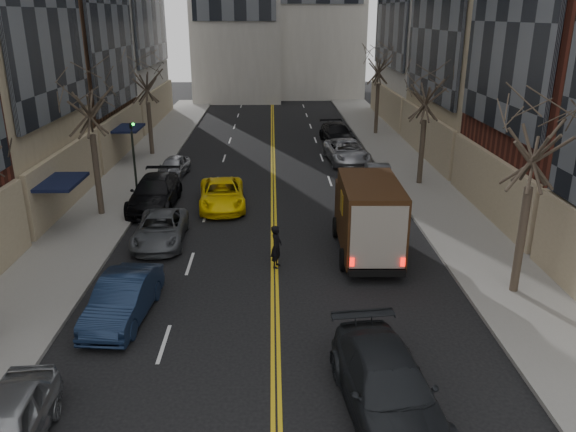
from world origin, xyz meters
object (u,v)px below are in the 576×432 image
at_px(observer_sedan, 388,387).
at_px(pedestrian, 276,247).
at_px(ups_truck, 368,217).
at_px(taxi, 222,194).

xyz_separation_m(observer_sedan, pedestrian, (-2.75, 9.00, 0.10)).
distance_m(ups_truck, pedestrian, 4.12).
relative_size(observer_sedan, taxi, 1.12).
height_order(observer_sedan, pedestrian, pedestrian).
bearing_deg(taxi, observer_sedan, -76.77).
relative_size(ups_truck, pedestrian, 3.45).
bearing_deg(observer_sedan, taxi, 102.47).
bearing_deg(observer_sedan, pedestrian, 100.93).
bearing_deg(pedestrian, taxi, 34.86).
bearing_deg(ups_truck, observer_sedan, -94.70).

